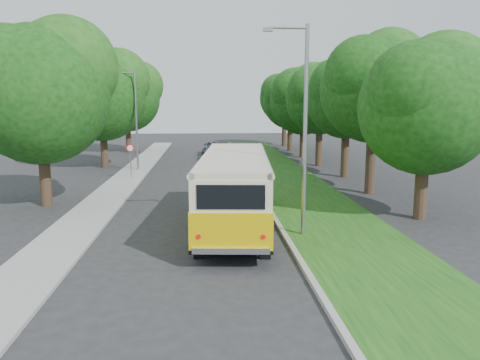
{
  "coord_description": "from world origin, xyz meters",
  "views": [
    {
      "loc": [
        0.55,
        -19.86,
        5.19
      ],
      "look_at": [
        2.2,
        2.26,
        1.5
      ],
      "focal_mm": 35.0,
      "sensor_mm": 36.0,
      "label": 1
    }
  ],
  "objects": [
    {
      "name": "ground",
      "position": [
        0.0,
        0.0,
        0.0
      ],
      "size": [
        120.0,
        120.0,
        0.0
      ],
      "primitive_type": "plane",
      "color": "#262629",
      "rests_on": "ground"
    },
    {
      "name": "warning_sign",
      "position": [
        -4.5,
        11.98,
        1.71
      ],
      "size": [
        0.56,
        0.1,
        2.5
      ],
      "color": "gray",
      "rests_on": "ground"
    },
    {
      "name": "curb",
      "position": [
        3.6,
        5.0,
        0.07
      ],
      "size": [
        0.2,
        70.0,
        0.15
      ],
      "primitive_type": "cube",
      "color": "gray",
      "rests_on": "ground"
    },
    {
      "name": "car_silver",
      "position": [
        2.99,
        9.7,
        0.66
      ],
      "size": [
        2.23,
        4.09,
        1.32
      ],
      "primitive_type": "imported",
      "rotation": [
        0.0,
        0.0,
        0.18
      ],
      "color": "silver",
      "rests_on": "ground"
    },
    {
      "name": "car_grey",
      "position": [
        1.41,
        26.97,
        0.66
      ],
      "size": [
        2.41,
        4.84,
        1.32
      ],
      "primitive_type": "imported",
      "rotation": [
        0.0,
        0.0,
        -0.05
      ],
      "color": "slate",
      "rests_on": "ground"
    },
    {
      "name": "sidewalk",
      "position": [
        -4.8,
        5.0,
        0.06
      ],
      "size": [
        2.2,
        70.0,
        0.12
      ],
      "primitive_type": "cube",
      "color": "gray",
      "rests_on": "ground"
    },
    {
      "name": "car_white",
      "position": [
        3.0,
        17.69,
        0.65
      ],
      "size": [
        1.54,
        4.02,
        1.31
      ],
      "primitive_type": "imported",
      "rotation": [
        0.0,
        0.0,
        -0.04
      ],
      "color": "white",
      "rests_on": "ground"
    },
    {
      "name": "vintage_bus",
      "position": [
        1.75,
        -0.79,
        1.57
      ],
      "size": [
        3.61,
        10.76,
        3.14
      ],
      "primitive_type": null,
      "rotation": [
        0.0,
        0.0,
        -0.09
      ],
      "color": "#DFBA07",
      "rests_on": "ground"
    },
    {
      "name": "lamppost_near",
      "position": [
        4.21,
        -2.5,
        4.37
      ],
      "size": [
        1.71,
        0.16,
        8.0
      ],
      "color": "gray",
      "rests_on": "ground"
    },
    {
      "name": "grass_verge",
      "position": [
        5.95,
        5.0,
        0.07
      ],
      "size": [
        4.5,
        70.0,
        0.13
      ],
      "primitive_type": "cube",
      "color": "#174612",
      "rests_on": "ground"
    },
    {
      "name": "treeline",
      "position": [
        3.15,
        17.99,
        5.93
      ],
      "size": [
        24.27,
        41.91,
        9.46
      ],
      "color": "#332319",
      "rests_on": "ground"
    },
    {
      "name": "lamppost_far",
      "position": [
        -4.7,
        16.0,
        4.12
      ],
      "size": [
        1.71,
        0.16,
        7.5
      ],
      "color": "gray",
      "rests_on": "ground"
    },
    {
      "name": "car_blue",
      "position": [
        1.61,
        20.91,
        0.74
      ],
      "size": [
        2.61,
        5.31,
        1.48
      ],
      "primitive_type": "imported",
      "rotation": [
        0.0,
        0.0,
        0.11
      ],
      "color": "#121D4F",
      "rests_on": "ground"
    }
  ]
}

